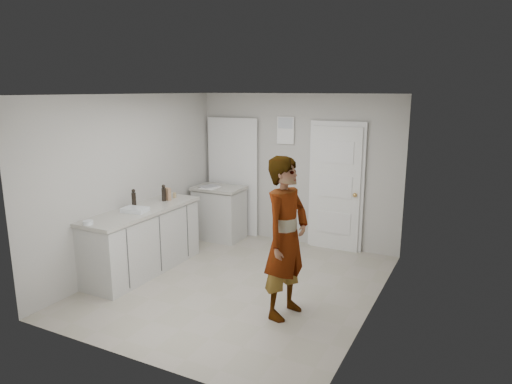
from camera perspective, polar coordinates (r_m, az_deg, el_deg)
The scene contains 12 objects.
ground at distance 6.26m, azimuth -2.10°, elevation -11.43°, with size 4.00×4.00×0.00m, color #A29C88.
room_shell at distance 7.70m, azimuth 3.74°, elevation 1.18°, with size 4.00×4.00×4.00m.
main_counter at distance 6.74m, azimuth -13.88°, elevation -6.13°, with size 0.64×1.96×0.93m.
side_counter at distance 7.98m, azimuth -4.60°, elevation -2.84°, with size 0.84×0.61×0.93m.
person at distance 5.17m, azimuth 3.78°, elevation -5.75°, with size 0.68×0.45×1.86m, color silver.
cake_mix_box at distance 7.01m, azimuth -10.99°, elevation -0.25°, with size 0.11×0.05×0.19m, color #8A6245.
spice_jar at distance 7.15m, azimuth -10.13°, elevation -0.40°, with size 0.05×0.05×0.08m, color tan.
oil_cruet_a at distance 6.95m, azimuth -11.46°, elevation -0.14°, with size 0.06×0.06×0.25m.
oil_cruet_b at distance 6.63m, azimuth -15.02°, elevation -0.85°, with size 0.06×0.06×0.28m.
baking_dish at distance 6.46m, azimuth -14.90°, elevation -2.17°, with size 0.36×0.28×0.06m.
egg_bowl at distance 6.03m, azimuth -20.27°, elevation -3.61°, with size 0.13×0.13×0.05m.
papers at distance 7.78m, azimuth -5.77°, elevation 0.54°, with size 0.26×0.33×0.01m, color white.
Camera 1 is at (2.78, -4.99, 2.56)m, focal length 32.00 mm.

